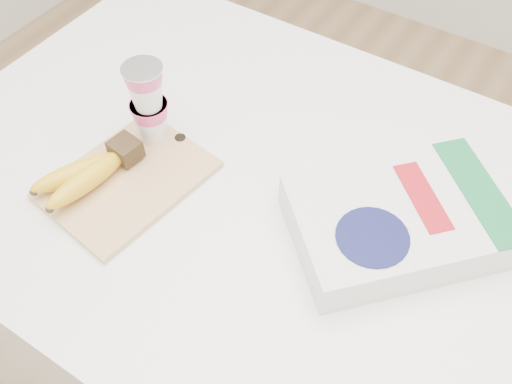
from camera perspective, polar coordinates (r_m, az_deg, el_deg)
table at (r=1.37m, az=1.33°, el=-12.37°), size 1.27×0.84×0.95m
cutting_board at (r=0.99m, az=-12.68°, el=1.16°), size 0.23×0.29×0.01m
bananas at (r=0.98m, az=-16.35°, el=1.94°), size 0.11×0.20×0.06m
yogurt_stack at (r=0.99m, az=-10.75°, el=8.85°), size 0.07×0.07×0.16m
cereal_box at (r=0.91m, az=13.95°, el=-2.80°), size 0.38×0.38×0.07m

